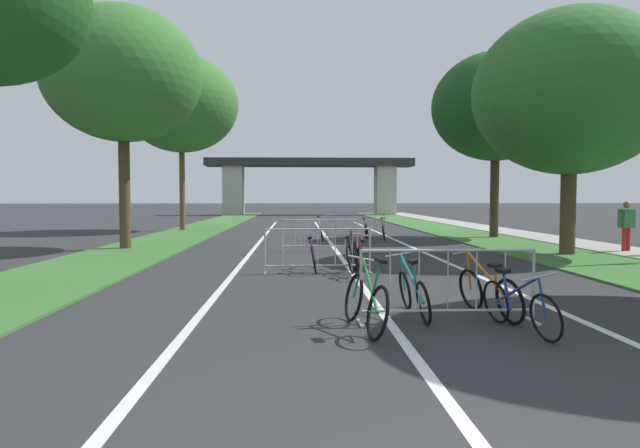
# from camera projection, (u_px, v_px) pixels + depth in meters

# --- Properties ---
(grass_verge_left) EXTENTS (3.11, 62.39, 0.05)m
(grass_verge_left) POSITION_uv_depth(u_px,v_px,m) (194.00, 231.00, 28.21)
(grass_verge_left) COLOR #386B2D
(grass_verge_left) RESTS_ON ground
(grass_verge_right) EXTENTS (3.11, 62.39, 0.05)m
(grass_verge_right) POSITION_uv_depth(u_px,v_px,m) (448.00, 230.00, 28.77)
(grass_verge_right) COLOR #386B2D
(grass_verge_right) RESTS_ON ground
(sidewalk_path_right) EXTENTS (2.07, 62.39, 0.08)m
(sidewalk_path_right) POSITION_uv_depth(u_px,v_px,m) (496.00, 230.00, 28.88)
(sidewalk_path_right) COLOR #9E9B93
(sidewalk_path_right) RESTS_ON ground
(lane_stripe_center) EXTENTS (0.14, 36.09, 0.01)m
(lane_stripe_center) POSITION_uv_depth(u_px,v_px,m) (331.00, 243.00, 21.03)
(lane_stripe_center) COLOR silver
(lane_stripe_center) RESTS_ON ground
(lane_stripe_right_lane) EXTENTS (0.14, 36.09, 0.01)m
(lane_stripe_right_lane) POSITION_uv_depth(u_px,v_px,m) (403.00, 243.00, 21.15)
(lane_stripe_right_lane) COLOR silver
(lane_stripe_right_lane) RESTS_ON ground
(lane_stripe_left_lane) EXTENTS (0.14, 36.09, 0.01)m
(lane_stripe_left_lane) POSITION_uv_depth(u_px,v_px,m) (258.00, 244.00, 20.91)
(lane_stripe_left_lane) COLOR silver
(lane_stripe_left_lane) RESTS_ON ground
(overpass_bridge) EXTENTS (20.34, 2.96, 5.56)m
(overpass_bridge) POSITION_uv_depth(u_px,v_px,m) (310.00, 176.00, 54.29)
(overpass_bridge) COLOR #2D2D30
(overpass_bridge) RESTS_ON ground
(tree_left_oak_mid) EXTENTS (5.25, 5.25, 8.08)m
(tree_left_oak_mid) POSITION_uv_depth(u_px,v_px,m) (123.00, 75.00, 18.33)
(tree_left_oak_mid) COLOR #4C3823
(tree_left_oak_mid) RESTS_ON ground
(tree_left_cypress_far) EXTENTS (5.91, 5.91, 9.13)m
(tree_left_cypress_far) POSITION_uv_depth(u_px,v_px,m) (181.00, 104.00, 28.64)
(tree_left_cypress_far) COLOR brown
(tree_left_cypress_far) RESTS_ON ground
(tree_right_oak_near) EXTENTS (5.78, 5.78, 7.37)m
(tree_right_oak_near) POSITION_uv_depth(u_px,v_px,m) (571.00, 93.00, 16.50)
(tree_right_oak_near) COLOR #4C3823
(tree_right_oak_near) RESTS_ON ground
(tree_right_pine_near) EXTENTS (5.44, 5.44, 7.96)m
(tree_right_pine_near) POSITION_uv_depth(u_px,v_px,m) (496.00, 107.00, 23.55)
(tree_right_pine_near) COLOR #3D2D1E
(tree_right_pine_near) RESTS_ON ground
(crowd_barrier_nearest) EXTENTS (2.51, 0.45, 1.05)m
(crowd_barrier_nearest) POSITION_uv_depth(u_px,v_px,m) (448.00, 286.00, 7.72)
(crowd_barrier_nearest) COLOR #ADADB2
(crowd_barrier_nearest) RESTS_ON ground
(crowd_barrier_second) EXTENTS (2.53, 0.53, 1.05)m
(crowd_barrier_second) POSITION_uv_depth(u_px,v_px,m) (318.00, 251.00, 12.81)
(crowd_barrier_second) COLOR #ADADB2
(crowd_barrier_second) RESTS_ON ground
(crowd_barrier_third) EXTENTS (2.53, 0.52, 1.05)m
(crowd_barrier_third) POSITION_uv_depth(u_px,v_px,m) (320.00, 235.00, 17.99)
(crowd_barrier_third) COLOR #ADADB2
(crowd_barrier_third) RESTS_ON ground
(crowd_barrier_fourth) EXTENTS (2.52, 0.52, 1.05)m
(crowd_barrier_fourth) POSITION_uv_depth(u_px,v_px,m) (355.00, 227.00, 23.22)
(crowd_barrier_fourth) COLOR #ADADB2
(crowd_barrier_fourth) RESTS_ON ground
(bicycle_blue_0) EXTENTS (0.53, 1.67, 0.86)m
(bicycle_blue_0) POSITION_uv_depth(u_px,v_px,m) (518.00, 306.00, 7.21)
(bicycle_blue_0) COLOR black
(bicycle_blue_0) RESTS_ON ground
(bicycle_black_1) EXTENTS (0.59, 1.75, 1.01)m
(bicycle_black_1) POSITION_uv_depth(u_px,v_px,m) (353.00, 255.00, 13.23)
(bicycle_black_1) COLOR black
(bicycle_black_1) RESTS_ON ground
(bicycle_silver_2) EXTENTS (0.52, 1.70, 0.90)m
(bicycle_silver_2) POSITION_uv_depth(u_px,v_px,m) (366.00, 230.00, 23.77)
(bicycle_silver_2) COLOR black
(bicycle_silver_2) RESTS_ON ground
(bicycle_purple_3) EXTENTS (0.48, 1.75, 0.92)m
(bicycle_purple_3) POSITION_uv_depth(u_px,v_px,m) (313.00, 255.00, 13.24)
(bicycle_purple_3) COLOR black
(bicycle_purple_3) RESTS_ON ground
(bicycle_green_4) EXTENTS (0.50, 1.79, 0.99)m
(bicycle_green_4) POSITION_uv_depth(u_px,v_px,m) (365.00, 302.00, 7.31)
(bicycle_green_4) COLOR black
(bicycle_green_4) RESTS_ON ground
(bicycle_orange_5) EXTENTS (0.70, 1.68, 0.99)m
(bicycle_orange_5) POSITION_uv_depth(u_px,v_px,m) (489.00, 293.00, 8.10)
(bicycle_orange_5) COLOR black
(bicycle_orange_5) RESTS_ON ground
(bicycle_yellow_6) EXTENTS (0.59, 1.58, 0.94)m
(bicycle_yellow_6) POSITION_uv_depth(u_px,v_px,m) (383.00, 231.00, 22.76)
(bicycle_yellow_6) COLOR black
(bicycle_yellow_6) RESTS_ON ground
(bicycle_red_7) EXTENTS (0.53, 1.76, 0.94)m
(bicycle_red_7) POSITION_uv_depth(u_px,v_px,m) (358.00, 259.00, 12.45)
(bicycle_red_7) COLOR black
(bicycle_red_7) RESTS_ON ground
(bicycle_teal_8) EXTENTS (0.48, 1.71, 0.94)m
(bicycle_teal_8) POSITION_uv_depth(u_px,v_px,m) (413.00, 293.00, 8.14)
(bicycle_teal_8) COLOR black
(bicycle_teal_8) RESTS_ON ground
(bicycle_white_9) EXTENTS (0.47, 1.70, 0.98)m
(bicycle_white_9) POSITION_uv_depth(u_px,v_px,m) (321.00, 231.00, 22.66)
(bicycle_white_9) COLOR black
(bicycle_white_9) RESTS_ON ground
(pedestrian_waiting) EXTENTS (0.58, 0.38, 1.64)m
(pedestrian_waiting) POSITION_uv_depth(u_px,v_px,m) (626.00, 222.00, 17.28)
(pedestrian_waiting) COLOR #B21E1E
(pedestrian_waiting) RESTS_ON ground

